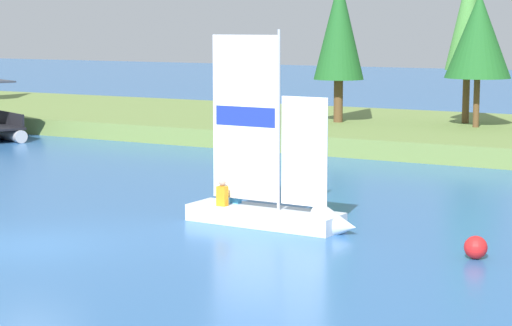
{
  "coord_description": "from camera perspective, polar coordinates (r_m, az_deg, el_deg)",
  "views": [
    {
      "loc": [
        16.32,
        -17.2,
        5.38
      ],
      "look_at": [
        1.93,
        8.02,
        1.2
      ],
      "focal_mm": 67.18,
      "sensor_mm": 36.0,
      "label": 1
    }
  ],
  "objects": [
    {
      "name": "shoreline_tree_midright",
      "position": [
        44.31,
        13.11,
        7.41
      ],
      "size": [
        2.96,
        2.96,
        6.06
      ],
      "color": "brown",
      "rests_on": "shore_bank"
    },
    {
      "name": "ground_plane",
      "position": [
        24.31,
        -13.49,
        -4.82
      ],
      "size": [
        200.0,
        200.0,
        0.0
      ],
      "primitive_type": "plane",
      "color": "#2D609E"
    },
    {
      "name": "shore_bank",
      "position": [
        45.91,
        8.71,
        1.87
      ],
      "size": [
        80.0,
        14.11,
        0.81
      ],
      "primitive_type": "cube",
      "color": "olive",
      "rests_on": "ground"
    },
    {
      "name": "sailboat",
      "position": [
        25.68,
        1.77,
        -2.78
      ],
      "size": [
        4.97,
        1.37,
        5.62
      ],
      "rotation": [
        0.0,
        0.0,
        -0.03
      ],
      "color": "silver",
      "rests_on": "ground"
    },
    {
      "name": "channel_buoy",
      "position": [
        22.88,
        12.95,
        -4.92
      ],
      "size": [
        0.54,
        0.54,
        0.54
      ],
      "primitive_type": "sphere",
      "color": "red",
      "rests_on": "ground"
    },
    {
      "name": "shoreline_tree_centre",
      "position": [
        46.06,
        12.53,
        8.4
      ],
      "size": [
        2.06,
        2.06,
        7.38
      ],
      "color": "brown",
      "rests_on": "shore_bank"
    },
    {
      "name": "shoreline_tree_midleft",
      "position": [
        45.67,
        4.97,
        7.99
      ],
      "size": [
        2.37,
        2.37,
        6.92
      ],
      "color": "brown",
      "rests_on": "shore_bank"
    }
  ]
}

